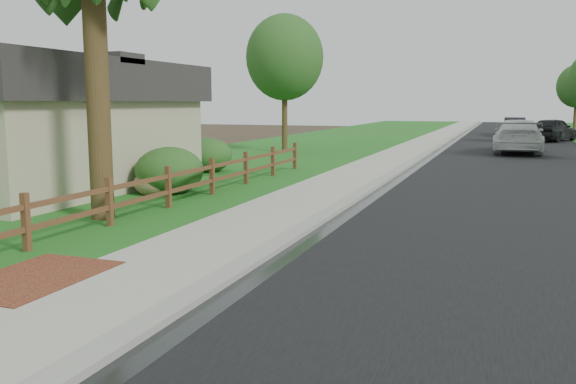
% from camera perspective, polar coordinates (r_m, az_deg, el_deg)
% --- Properties ---
extents(ground, '(120.00, 120.00, 0.00)m').
position_cam_1_polar(ground, '(9.42, -8.46, -8.16)').
color(ground, '#332C1C').
extents(road, '(8.00, 90.00, 0.02)m').
position_cam_1_polar(road, '(43.01, 20.26, 4.33)').
color(road, black).
rests_on(road, ground).
extents(curb, '(0.40, 90.00, 0.12)m').
position_cam_1_polar(curb, '(43.19, 14.67, 4.65)').
color(curb, gray).
rests_on(curb, ground).
extents(wet_gutter, '(0.50, 90.00, 0.00)m').
position_cam_1_polar(wet_gutter, '(43.16, 15.13, 4.58)').
color(wet_gutter, black).
rests_on(wet_gutter, road).
extents(sidewalk, '(2.20, 90.00, 0.10)m').
position_cam_1_polar(sidewalk, '(43.33, 12.95, 4.71)').
color(sidewalk, '#A7A291').
rests_on(sidewalk, ground).
extents(grass_strip, '(1.60, 90.00, 0.06)m').
position_cam_1_polar(grass_strip, '(43.60, 10.47, 4.78)').
color(grass_strip, '#1D621C').
rests_on(grass_strip, ground).
extents(lawn_near, '(9.00, 90.00, 0.04)m').
position_cam_1_polar(lawn_near, '(44.74, 3.86, 4.97)').
color(lawn_near, '#1D621C').
rests_on(lawn_near, ground).
extents(brick_patch, '(1.60, 2.40, 0.11)m').
position_cam_1_polar(brick_patch, '(9.87, -22.73, -7.63)').
color(brick_patch, maroon).
rests_on(brick_patch, ground).
extents(ranch_fence, '(0.12, 16.92, 1.10)m').
position_cam_1_polar(ranch_fence, '(16.50, -9.00, 1.15)').
color(ranch_fence, '#50381A').
rests_on(ranch_fence, ground).
extents(white_suv, '(2.51, 6.06, 1.75)m').
position_cam_1_polar(white_suv, '(34.61, 20.75, 4.91)').
color(white_suv, silver).
rests_on(white_suv, road).
extents(dark_car_mid, '(3.70, 5.07, 1.60)m').
position_cam_1_polar(dark_car_mid, '(45.83, 23.56, 5.38)').
color(dark_car_mid, black).
rests_on(dark_car_mid, road).
extents(dark_car_far, '(1.58, 4.49, 1.48)m').
position_cam_1_polar(dark_car_far, '(51.25, 20.43, 5.73)').
color(dark_car_far, black).
rests_on(dark_car_far, road).
extents(boulder, '(1.17, 0.92, 0.74)m').
position_cam_1_polar(boulder, '(17.87, -12.63, 0.79)').
color(boulder, brown).
rests_on(boulder, ground).
extents(shrub_b, '(2.53, 2.53, 1.39)m').
position_cam_1_polar(shrub_b, '(18.10, -11.03, 1.97)').
color(shrub_b, '#1E491A').
rests_on(shrub_b, ground).
extents(shrub_c, '(2.05, 2.05, 1.13)m').
position_cam_1_polar(shrub_c, '(19.99, -13.05, 2.13)').
color(shrub_c, '#1E491A').
rests_on(shrub_c, ground).
extents(shrub_d, '(2.57, 2.57, 1.34)m').
position_cam_1_polar(shrub_d, '(23.52, -7.62, 3.43)').
color(shrub_d, '#1E491A').
rests_on(shrub_d, ground).
extents(tree_near_left, '(4.11, 4.11, 7.28)m').
position_cam_1_polar(tree_near_left, '(32.90, -0.32, 12.46)').
color(tree_near_left, '#3E2E19').
rests_on(tree_near_left, ground).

